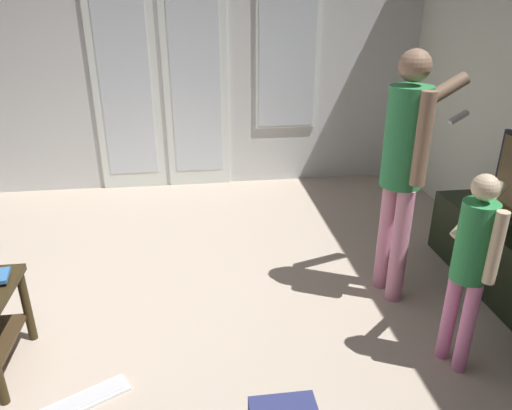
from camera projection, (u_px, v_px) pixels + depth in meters
The scene contains 5 objects.
ground_plane at pixel (121, 342), 2.98m from camera, with size 6.04×5.45×0.02m, color #BCA996.
wall_back_with_doors at pixel (144, 56), 4.86m from camera, with size 6.04×0.09×2.88m.
person_adult at pixel (405, 157), 3.07m from camera, with size 0.68×0.52×1.67m.
person_child at pixel (472, 257), 2.53m from camera, with size 0.41×0.40×1.16m.
loose_keyboard at pixel (87, 399), 2.53m from camera, with size 0.45×0.32×0.02m.
Camera 1 is at (0.51, -2.48, 1.96)m, focal length 33.81 mm.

